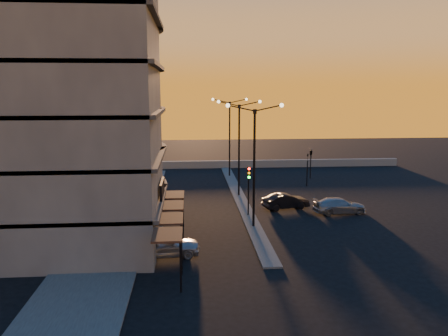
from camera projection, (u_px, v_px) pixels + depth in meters
ground at (253, 227)px, 33.75m from camera, size 120.00×120.00×0.00m
sidewalk_west at (123, 215)px, 36.83m from camera, size 5.00×40.00×0.12m
median at (239, 196)px, 43.55m from camera, size 1.20×36.00×0.12m
parapet at (240, 164)px, 59.32m from camera, size 44.00×0.50×1.00m
building at (57, 69)px, 30.56m from camera, size 14.35×17.08×25.00m
streetlamp_near at (254, 156)px, 32.75m from camera, size 4.32×0.32×9.51m
streetlamp_mid at (239, 140)px, 42.56m from camera, size 4.32×0.32×9.51m
streetlamp_far at (230, 131)px, 52.37m from camera, size 4.32×0.32×9.51m
traffic_light_main at (249, 183)px, 36.05m from camera, size 0.28×0.44×4.25m
signal_east_a at (307, 169)px, 47.77m from camera, size 0.13×0.16×3.60m
signal_east_b at (311, 153)px, 51.60m from camera, size 0.42×1.99×3.60m
car_hatchback at (165, 245)px, 27.78m from camera, size 4.55×2.04×1.52m
car_sedan at (286, 201)px, 38.92m from camera, size 4.36×2.41×1.36m
car_wagon at (340, 206)px, 37.50m from camera, size 4.69×2.20×1.32m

